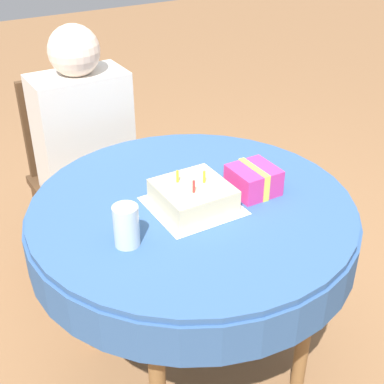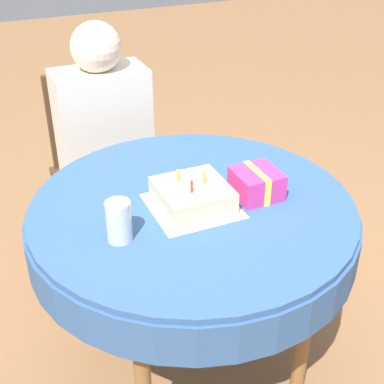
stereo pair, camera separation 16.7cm
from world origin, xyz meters
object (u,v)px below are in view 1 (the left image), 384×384
Objects in this scene: birthday_cake at (193,196)px; chair at (82,169)px; gift_box at (253,180)px; drinking_glass at (126,226)px; person at (85,134)px.

chair is at bearing 94.39° from birthday_cake.
gift_box is (0.22, -0.02, 0.01)m from birthday_cake.
birthday_cake is at bearing 16.61° from drinking_glass.
person is 0.87m from gift_box.
chair is 0.77× the size of person.
person is 9.23× the size of drinking_glass.
person reaches higher than birthday_cake.
birthday_cake is 1.72× the size of drinking_glass.
birthday_cake reaches higher than gift_box.
birthday_cake is at bearing -85.88° from person.
gift_box is at bearing 6.61° from drinking_glass.
drinking_glass is at bearing -103.31° from person.
birthday_cake is 0.27m from drinking_glass.
chair is at bearing 107.29° from gift_box.
drinking_glass is (-0.19, -0.97, 0.33)m from chair.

